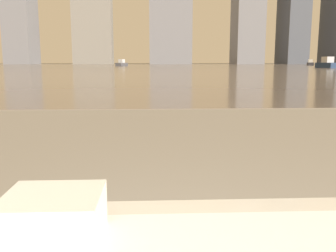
{
  "coord_description": "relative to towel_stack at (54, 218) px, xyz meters",
  "views": [
    {
      "loc": [
        0.04,
        -0.13,
        0.92
      ],
      "look_at": [
        0.15,
        2.18,
        0.51
      ],
      "focal_mm": 40.0,
      "sensor_mm": 36.0,
      "label": 1
    }
  ],
  "objects": [
    {
      "name": "towel_stack",
      "position": [
        0.0,
        0.0,
        0.0
      ],
      "size": [
        0.23,
        0.21,
        0.12
      ],
      "color": "silver",
      "rests_on": "bathtub"
    },
    {
      "name": "harbor_water",
      "position": [
        0.2,
        61.28,
        -0.54
      ],
      "size": [
        180.0,
        110.0,
        0.01
      ],
      "color": "gray",
      "rests_on": "ground_plane"
    },
    {
      "name": "skyline_tower_1",
      "position": [
        -17.04,
        117.28,
        18.06
      ],
      "size": [
        11.76,
        6.54,
        37.2
      ],
      "color": "gray",
      "rests_on": "ground_plane"
    },
    {
      "name": "harbor_boat_3",
      "position": [
        24.36,
        49.55,
        -0.01
      ],
      "size": [
        1.72,
        4.12,
        1.51
      ],
      "color": "navy",
      "rests_on": "harbor_water"
    },
    {
      "name": "skyline_tower_2",
      "position": [
        6.43,
        117.28,
        12.2
      ],
      "size": [
        12.53,
        13.79,
        25.5
      ],
      "color": "slate",
      "rests_on": "ground_plane"
    },
    {
      "name": "harbor_boat_2",
      "position": [
        -5.1,
        71.18,
        -0.09
      ],
      "size": [
        2.19,
        3.55,
        1.26
      ],
      "color": "#4C4C51",
      "rests_on": "harbor_water"
    },
    {
      "name": "harbor_boat_0",
      "position": [
        35.54,
        80.97,
        -0.08
      ],
      "size": [
        2.23,
        3.68,
        1.3
      ],
      "color": "#2D2D33",
      "rests_on": "harbor_water"
    }
  ]
}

